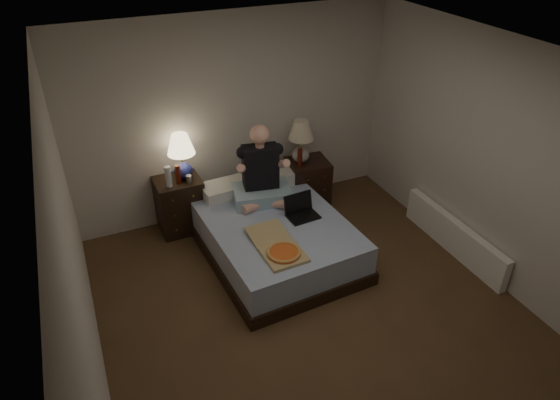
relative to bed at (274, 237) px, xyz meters
name	(u,v)px	position (x,y,z in m)	size (l,w,h in m)	color
floor	(317,317)	(-0.02, -1.10, -0.24)	(4.00, 4.50, 0.00)	brown
ceiling	(330,67)	(-0.02, -1.10, 2.26)	(4.00, 4.50, 0.00)	white
wall_back	(235,118)	(-0.02, 1.15, 1.01)	(4.00, 2.50, 0.00)	silver
wall_left	(76,274)	(-2.02, -1.10, 1.01)	(4.50, 2.50, 0.00)	silver
wall_right	(500,167)	(1.98, -1.10, 1.01)	(4.50, 2.50, 0.00)	silver
bed	(274,237)	(0.00, 0.00, 0.00)	(1.43, 1.91, 0.48)	#5977B2
nightstand_left	(180,204)	(-0.84, 0.95, 0.11)	(0.53, 0.48, 0.69)	black
nightstand_right	(307,184)	(0.81, 0.78, 0.09)	(0.51, 0.46, 0.66)	black
lamp_left	(182,157)	(-0.75, 0.95, 0.73)	(0.32, 0.32, 0.56)	navy
lamp_right	(301,142)	(0.72, 0.82, 0.70)	(0.32, 0.32, 0.56)	#999891
water_bottle	(168,177)	(-0.95, 0.83, 0.58)	(0.07, 0.07, 0.25)	white
soda_can	(189,179)	(-0.73, 0.81, 0.50)	(0.07, 0.07, 0.10)	#B6B5B1
beer_bottle_left	(178,174)	(-0.84, 0.86, 0.57)	(0.06, 0.06, 0.23)	#5F1B0D
beer_bottle_right	(300,158)	(0.66, 0.72, 0.53)	(0.06, 0.06, 0.23)	#54170C
person	(261,165)	(0.03, 0.44, 0.70)	(0.66, 0.52, 0.93)	black
laptop	(303,208)	(0.31, -0.09, 0.36)	(0.34, 0.28, 0.24)	black
pizza_box	(284,253)	(-0.17, -0.64, 0.28)	(0.40, 0.76, 0.08)	tan
radiator	(454,236)	(1.91, -0.78, -0.04)	(0.10, 1.60, 0.40)	white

